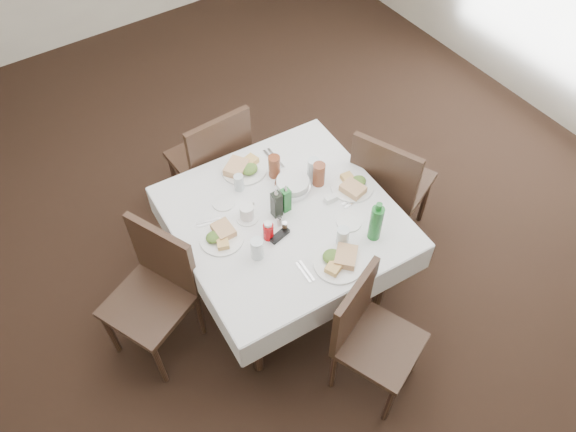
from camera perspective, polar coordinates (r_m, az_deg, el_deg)
The scene contains 33 objects.
ground_plane at distance 4.16m, azimuth -1.82°, elevation -4.54°, with size 7.00×7.00×0.00m, color black.
room_shell at distance 2.92m, azimuth -2.68°, elevation 14.92°, with size 6.04×7.04×2.80m.
dining_table at distance 3.50m, azimuth -0.37°, elevation -0.74°, with size 1.38×1.38×0.76m.
chair_north at distance 4.06m, azimuth -7.54°, elevation 5.84°, with size 0.50×0.50×1.02m.
chair_south at distance 3.30m, azimuth 8.11°, elevation -11.45°, with size 0.57×0.57×0.92m.
chair_east at distance 3.92m, azimuth 10.11°, elevation 3.36°, with size 0.63×0.63×1.01m.
chair_west at distance 3.48m, azimuth -13.25°, elevation -6.86°, with size 0.61×0.61×0.97m.
meal_north at distance 3.68m, azimuth -4.57°, elevation 4.91°, with size 0.30×0.30×0.07m.
meal_south at distance 3.22m, azimuth 5.21°, elevation -4.50°, with size 0.29×0.29×0.06m.
meal_east at distance 3.59m, azimuth 6.62°, elevation 3.09°, with size 0.27×0.27×0.06m.
meal_west at distance 3.33m, azimuth -6.83°, elevation -2.04°, with size 0.26×0.26×0.06m.
side_plate_a at distance 3.51m, azimuth -6.56°, elevation 1.35°, with size 0.14×0.14×0.01m.
side_plate_b at distance 3.41m, azimuth 6.21°, elevation -0.62°, with size 0.15×0.15×0.01m.
water_n at distance 3.55m, azimuth -5.00°, elevation 3.40°, with size 0.06×0.06×0.11m.
water_s at distance 3.26m, azimuth 5.57°, elevation -2.12°, with size 0.07×0.07×0.13m.
water_e at distance 3.61m, azimuth 2.58°, elevation 4.90°, with size 0.08×0.08×0.14m.
water_w at distance 3.20m, azimuth -3.14°, elevation -3.32°, with size 0.08×0.08×0.14m.
iced_tea_a at distance 3.60m, azimuth -1.40°, elevation 5.06°, with size 0.08×0.08×0.16m.
iced_tea_b at distance 3.55m, azimuth 3.15°, elevation 4.26°, with size 0.08×0.08×0.17m.
bread_basket at distance 3.55m, azimuth 0.48°, elevation 3.19°, with size 0.23×0.23×0.08m.
oil_cruet_dark at distance 3.36m, azimuth -1.17°, elevation 1.27°, with size 0.06×0.06×0.24m.
oil_cruet_green at distance 3.39m, azimuth -0.24°, elevation 1.74°, with size 0.05×0.05×0.22m.
ketchup_bottle at distance 3.28m, azimuth -2.01°, elevation -1.51°, with size 0.06×0.06×0.14m.
salt_shaker at distance 3.36m, azimuth -0.87°, elevation -0.52°, with size 0.03×0.03×0.07m.
pepper_shaker at distance 3.34m, azimuth -0.34°, elevation -1.05°, with size 0.03×0.03×0.07m.
coffee_mug at distance 3.39m, azimuth -4.16°, elevation 0.33°, with size 0.15×0.14×0.10m.
sunglasses at distance 3.32m, azimuth -0.84°, elevation -1.98°, with size 0.14×0.07×0.03m.
green_bottle at distance 3.27m, azimuth 8.93°, elevation -0.66°, with size 0.08×0.08×0.29m.
sugar_caddy at distance 3.50m, azimuth 4.36°, elevation 1.79°, with size 0.08×0.05×0.04m.
cutlery_n at distance 3.76m, azimuth -1.47°, elevation 5.83°, with size 0.06×0.21×0.01m.
cutlery_s at distance 3.19m, azimuth 1.75°, elevation -5.67°, with size 0.05×0.16×0.01m.
cutlery_e at distance 3.53m, azimuth 6.76°, elevation 1.64°, with size 0.18×0.05×0.01m.
cutlery_w at distance 3.43m, azimuth -7.98°, elevation -0.62°, with size 0.16×0.08×0.01m.
Camera 1 is at (-1.21, -2.03, 3.42)m, focal length 35.00 mm.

